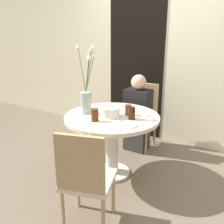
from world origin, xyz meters
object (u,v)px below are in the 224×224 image
object	(u,v)px
birthday_cake	(110,112)
drink_glass_0	(128,110)
side_plate	(127,125)
person_guest	(138,116)
chair_right_flank	(142,112)
chair_far_back	(85,176)
flower_vase	(87,92)
drink_glass_1	(95,115)
drink_glass_2	(132,113)

from	to	relation	value
birthday_cake	drink_glass_0	bearing A→B (deg)	48.56
side_plate	person_guest	world-z (taller)	person_guest
birthday_cake	person_guest	world-z (taller)	person_guest
chair_right_flank	chair_far_back	distance (m)	1.77
flower_vase	person_guest	bearing A→B (deg)	73.85
drink_glass_0	birthday_cake	bearing A→B (deg)	-131.44
side_plate	person_guest	distance (m)	1.00
flower_vase	drink_glass_1	world-z (taller)	flower_vase
flower_vase	drink_glass_1	bearing A→B (deg)	-36.30
drink_glass_0	person_guest	bearing A→B (deg)	106.71
side_plate	drink_glass_1	world-z (taller)	drink_glass_1
birthday_cake	side_plate	size ratio (longest dim) A/B	1.05
birthday_cake	flower_vase	size ratio (longest dim) A/B	0.27
flower_vase	drink_glass_0	world-z (taller)	flower_vase
birthday_cake	drink_glass_1	bearing A→B (deg)	-105.12
chair_far_back	drink_glass_1	xyz separation A→B (m)	(-0.34, 0.61, 0.28)
chair_far_back	birthday_cake	world-z (taller)	chair_far_back
person_guest	drink_glass_2	bearing A→B (deg)	-68.40
birthday_cake	person_guest	bearing A→B (deg)	93.44
drink_glass_0	drink_glass_2	xyz separation A→B (m)	(0.10, -0.11, 0.01)
drink_glass_1	person_guest	distance (m)	1.02
chair_right_flank	side_plate	xyz separation A→B (m)	(0.35, -1.07, 0.22)
chair_far_back	drink_glass_0	world-z (taller)	chair_far_back
drink_glass_2	flower_vase	bearing A→B (deg)	-170.82
drink_glass_1	person_guest	world-z (taller)	person_guest
birthday_cake	drink_glass_2	size ratio (longest dim) A/B	1.60
side_plate	drink_glass_1	bearing A→B (deg)	-169.56
side_plate	person_guest	size ratio (longest dim) A/B	0.19
flower_vase	side_plate	distance (m)	0.63
flower_vase	drink_glass_2	size ratio (longest dim) A/B	5.87
chair_far_back	side_plate	world-z (taller)	chair_far_back
birthday_cake	side_plate	bearing A→B (deg)	-25.31
chair_right_flank	drink_glass_2	world-z (taller)	chair_right_flank
drink_glass_1	person_guest	bearing A→B (deg)	89.56
chair_right_flank	chair_far_back	xyz separation A→B (m)	(0.34, -1.74, 0.00)
chair_right_flank	flower_vase	size ratio (longest dim) A/B	1.19
chair_right_flank	drink_glass_1	world-z (taller)	chair_right_flank
side_plate	drink_glass_2	bearing A→B (deg)	104.78
drink_glass_0	drink_glass_2	bearing A→B (deg)	-46.50
birthday_cake	chair_far_back	bearing A→B (deg)	-70.44
drink_glass_1	flower_vase	bearing A→B (deg)	143.70
chair_right_flank	drink_glass_1	distance (m)	1.17
chair_right_flank	drink_glass_1	bearing A→B (deg)	-93.64
birthday_cake	side_plate	distance (m)	0.32
chair_right_flank	drink_glass_2	distance (m)	0.97
drink_glass_2	chair_right_flank	bearing A→B (deg)	108.60
side_plate	flower_vase	bearing A→B (deg)	169.75
side_plate	drink_glass_2	distance (m)	0.20
side_plate	chair_far_back	bearing A→B (deg)	-90.24
chair_right_flank	drink_glass_1	size ratio (longest dim) A/B	6.85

